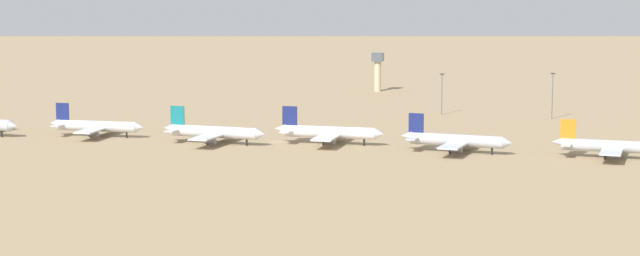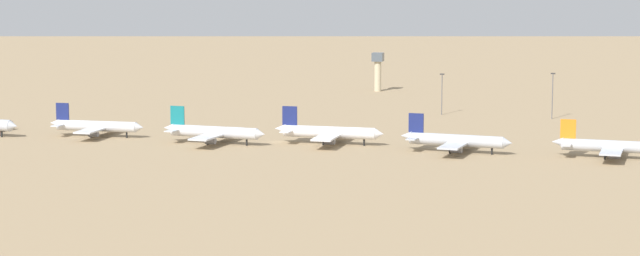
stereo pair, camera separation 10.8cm
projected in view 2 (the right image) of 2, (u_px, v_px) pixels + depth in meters
ground at (278, 142)px, 384.34m from camera, size 4000.00×4000.00×0.00m
parked_jet_navy_1 at (96, 126)px, 395.26m from camera, size 34.58×28.91×11.46m
parked_jet_teal_2 at (213, 132)px, 379.16m from camera, size 36.78×31.10×12.14m
parked_jet_navy_3 at (328, 132)px, 378.13m from camera, size 37.14×31.10×12.30m
parked_jet_navy_4 at (455, 140)px, 360.98m from camera, size 36.14×30.65×11.94m
parked_jet_orange_5 at (609, 146)px, 349.82m from camera, size 35.04×29.55×11.57m
control_tower at (378, 68)px, 543.73m from camera, size 5.20×5.20×18.30m
light_pole_west at (553, 93)px, 441.83m from camera, size 1.80×0.50×17.91m
light_pole_mid at (442, 91)px, 455.28m from camera, size 1.80×0.50×16.45m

